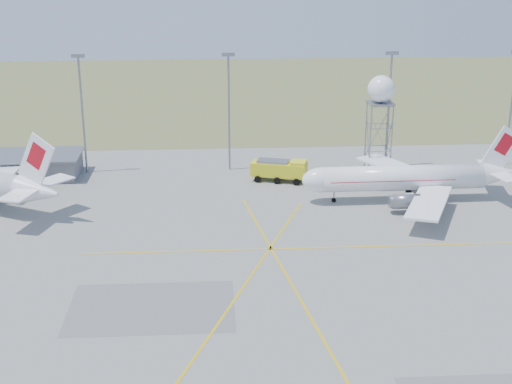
{
  "coord_description": "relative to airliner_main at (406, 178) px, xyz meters",
  "views": [
    {
      "loc": [
        -13.14,
        -54.91,
        36.9
      ],
      "look_at": [
        -7.0,
        40.0,
        4.5
      ],
      "focal_mm": 50.0,
      "sensor_mm": 36.0,
      "label": 1
    }
  ],
  "objects": [
    {
      "name": "mast_c",
      "position": [
        1.3,
        18.23,
        8.51
      ],
      "size": [
        2.2,
        0.5,
        20.5
      ],
      "color": "gray",
      "rests_on": "ground"
    },
    {
      "name": "ground",
      "position": [
        -16.7,
        -47.77,
        -3.56
      ],
      "size": [
        400.0,
        400.0,
        0.0
      ],
      "primitive_type": "plane",
      "color": "gray",
      "rests_on": "ground"
    },
    {
      "name": "mast_b",
      "position": [
        -26.7,
        18.23,
        8.51
      ],
      "size": [
        2.2,
        0.5,
        20.5
      ],
      "color": "gray",
      "rests_on": "ground"
    },
    {
      "name": "building_grey",
      "position": [
        -61.7,
        16.23,
        -1.59
      ],
      "size": [
        19.0,
        10.0,
        3.9
      ],
      "color": "slate",
      "rests_on": "ground"
    },
    {
      "name": "mast_a",
      "position": [
        -51.7,
        18.23,
        8.51
      ],
      "size": [
        2.2,
        0.5,
        20.5
      ],
      "color": "gray",
      "rests_on": "ground"
    },
    {
      "name": "radar_tower",
      "position": [
        -0.81,
        15.91,
        5.86
      ],
      "size": [
        4.64,
        4.64,
        16.79
      ],
      "color": "gray",
      "rests_on": "ground"
    },
    {
      "name": "fire_truck",
      "position": [
        -18.37,
        10.82,
        -1.78
      ],
      "size": [
        9.79,
        5.81,
        3.71
      ],
      "rotation": [
        0.0,
        0.0,
        -0.3
      ],
      "color": "yellow",
      "rests_on": "ground"
    },
    {
      "name": "grass_strip",
      "position": [
        -16.7,
        92.23,
        -3.55
      ],
      "size": [
        400.0,
        120.0,
        0.03
      ],
      "primitive_type": "cube",
      "color": "#585F34",
      "rests_on": "ground"
    },
    {
      "name": "airliner_main",
      "position": [
        0.0,
        0.0,
        0.0
      ],
      "size": [
        34.17,
        33.24,
        11.63
      ],
      "rotation": [
        0.0,
        0.0,
        3.16
      ],
      "color": "white",
      "rests_on": "ground"
    },
    {
      "name": "mast_d",
      "position": [
        23.3,
        18.23,
        8.51
      ],
      "size": [
        2.2,
        0.5,
        20.5
      ],
      "color": "gray",
      "rests_on": "ground"
    }
  ]
}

